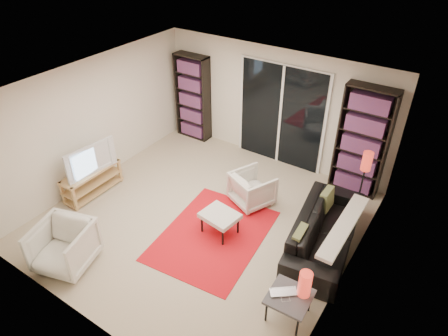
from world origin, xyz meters
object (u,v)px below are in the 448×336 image
(bookshelf_right, at_px, (362,142))
(tv_stand, at_px, (92,181))
(floor_lamp, at_px, (365,168))
(armchair_back, at_px, (252,188))
(ottoman, at_px, (220,216))
(bookshelf_left, at_px, (193,97))
(sofa, at_px, (325,231))
(side_table, at_px, (289,298))
(armchair_front, at_px, (64,246))

(bookshelf_right, bearing_deg, tv_stand, -144.99)
(tv_stand, height_order, floor_lamp, floor_lamp)
(armchair_back, relative_size, ottoman, 1.07)
(bookshelf_left, relative_size, tv_stand, 1.66)
(sofa, relative_size, armchair_back, 3.17)
(side_table, bearing_deg, armchair_front, -162.33)
(bookshelf_left, relative_size, sofa, 0.89)
(armchair_back, height_order, floor_lamp, floor_lamp)
(bookshelf_left, bearing_deg, side_table, -39.06)
(bookshelf_left, height_order, tv_stand, bookshelf_left)
(tv_stand, bearing_deg, ottoman, 8.86)
(bookshelf_right, distance_m, sofa, 1.94)
(floor_lamp, bearing_deg, tv_stand, -152.93)
(bookshelf_right, distance_m, armchair_back, 2.16)
(bookshelf_left, height_order, floor_lamp, bookshelf_left)
(bookshelf_right, xyz_separation_m, tv_stand, (-4.09, -2.86, -0.79))
(armchair_front, distance_m, ottoman, 2.44)
(tv_stand, distance_m, armchair_front, 1.83)
(bookshelf_right, xyz_separation_m, sofa, (0.12, -1.79, -0.73))
(bookshelf_right, distance_m, floor_lamp, 0.70)
(armchair_front, bearing_deg, ottoman, 34.24)
(ottoman, relative_size, floor_lamp, 0.52)
(bookshelf_right, relative_size, tv_stand, 1.78)
(tv_stand, bearing_deg, armchair_back, 27.84)
(tv_stand, relative_size, side_table, 2.06)
(bookshelf_left, xyz_separation_m, sofa, (3.97, -1.79, -0.66))
(bookshelf_right, relative_size, side_table, 3.68)
(ottoman, bearing_deg, bookshelf_right, 59.38)
(bookshelf_left, distance_m, tv_stand, 2.96)
(sofa, xyz_separation_m, side_table, (0.10, -1.51, 0.04))
(floor_lamp, bearing_deg, ottoman, -133.53)
(sofa, height_order, armchair_front, armchair_front)
(bookshelf_right, height_order, sofa, bookshelf_right)
(armchair_front, height_order, side_table, armchair_front)
(bookshelf_left, relative_size, bookshelf_right, 0.93)
(sofa, height_order, armchair_back, sofa)
(ottoman, distance_m, floor_lamp, 2.58)
(bookshelf_left, xyz_separation_m, armchair_front, (0.85, -4.33, -0.61))
(tv_stand, height_order, side_table, tv_stand)
(tv_stand, distance_m, armchair_back, 3.02)
(bookshelf_left, distance_m, armchair_back, 2.91)
(sofa, relative_size, side_table, 3.83)
(bookshelf_left, height_order, armchair_front, bookshelf_left)
(armchair_back, xyz_separation_m, ottoman, (-0.04, -1.00, 0.03))
(tv_stand, bearing_deg, armchair_front, -53.52)
(tv_stand, relative_size, sofa, 0.54)
(bookshelf_right, relative_size, sofa, 0.96)
(sofa, distance_m, armchair_front, 4.02)
(side_table, bearing_deg, ottoman, 153.07)
(bookshelf_right, xyz_separation_m, floor_lamp, (0.28, -0.63, -0.12))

